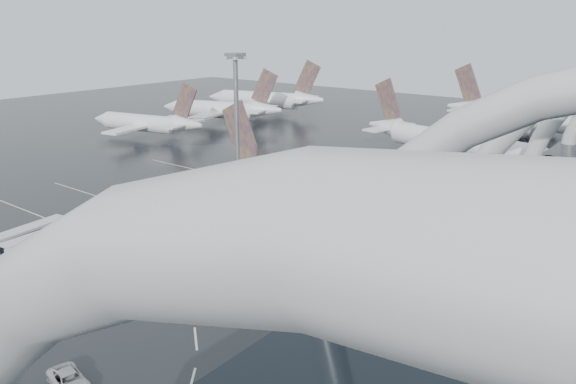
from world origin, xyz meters
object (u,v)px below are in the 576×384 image
Objects in this scene: airliner_gate_c at (531,120)px; gse_cart_belly_d at (460,255)px; bus_row_near_d at (70,251)px; floodlight_mast at (237,126)px; airliner_gate_b at (451,143)px; van_curve_a at (69,381)px; gse_cart_belly_c at (344,241)px; jet_remote_west at (148,124)px; bus_row_near_c at (52,247)px; jet_remote_far at (267,100)px; bus_row_near_a at (31,234)px; airliner_main at (334,202)px; gse_cart_belly_e at (415,231)px; bus_row_near_b at (42,241)px; jet_remote_mid at (223,110)px.

gse_cart_belly_d is at bearing -71.38° from airliner_gate_c.
bus_row_near_d is 0.44× the size of floodlight_mast.
airliner_gate_b is 114.96m from van_curve_a.
van_curve_a is at bearing -91.54° from gse_cart_belly_c.
bus_row_near_c is at bearing 119.82° from jet_remote_west.
gse_cart_belly_c is (1.32, 49.36, -0.28)m from van_curve_a.
floodlight_mast is at bearing 30.30° from van_curve_a.
jet_remote_far is 138.76m from bus_row_near_a.
bus_row_near_c is at bearing -127.38° from floodlight_mast.
airliner_main is 14.76m from gse_cart_belly_e.
van_curve_a is at bearing 125.41° from jet_remote_west.
airliner_gate_c reaches higher than jet_remote_west.
bus_row_near_a is at bearing -138.66° from floodlight_mast.
airliner_gate_c is 1.47× the size of jet_remote_west.
gse_cart_belly_c is (36.77, 32.31, -1.12)m from bus_row_near_b.
airliner_main is 1.07× the size of airliner_gate_b.
airliner_gate_b is 4.24× the size of bus_row_near_c.
airliner_main reaches higher than bus_row_near_c.
bus_row_near_a is 5.19× the size of gse_cart_belly_e.
floodlight_mast reaches higher than airliner_main.
van_curve_a is 61.05m from gse_cart_belly_e.
floodlight_mast is at bearing -83.54° from airliner_gate_b.
van_curve_a is at bearing -131.65° from bus_row_near_d.
van_curve_a is at bearing -82.24° from airliner_main.
gse_cart_belly_e is (12.45, 6.50, -4.53)m from airliner_main.
jet_remote_mid reaches higher than bus_row_near_c.
gse_cart_belly_c is at bearing 31.33° from floodlight_mast.
jet_remote_mid is 115.82m from gse_cart_belly_c.
gse_cart_belly_e is at bearing 3.32° from van_curve_a.
bus_row_near_a is 11.75m from bus_row_near_d.
bus_row_near_d is at bearing -92.16° from bus_row_near_b.
bus_row_near_a is (52.89, -99.68, -3.46)m from jet_remote_mid.
bus_row_near_a reaches higher than van_curve_a.
gse_cart_belly_e is (22.37, 20.22, -18.70)m from floodlight_mast.
gse_cart_belly_c is at bearing -71.08° from airliner_gate_b.
airliner_gate_b is 76.06m from floodlight_mast.
airliner_gate_c reaches higher than airliner_main.
airliner_gate_c reaches higher than airliner_gate_b.
bus_row_near_d is (65.94, -67.76, -2.91)m from jet_remote_west.
van_curve_a is 0.20× the size of floodlight_mast.
airliner_gate_b is at bearing 85.19° from floodlight_mast.
bus_row_near_d is at bearing -130.33° from gse_cart_belly_e.
van_curve_a is at bearing -121.52° from bus_row_near_c.
floodlight_mast is 25.75m from gse_cart_belly_c.
airliner_gate_c is 1.26× the size of jet_remote_far.
jet_remote_west is 16.64× the size of gse_cart_belly_e.
bus_row_near_c is at bearing -101.26° from bus_row_near_b.
gse_cart_belly_e is (40.39, 43.80, -1.13)m from bus_row_near_c.
bus_row_near_c reaches higher than van_curve_a.
bus_row_near_c is at bearing 91.61° from bus_row_near_d.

